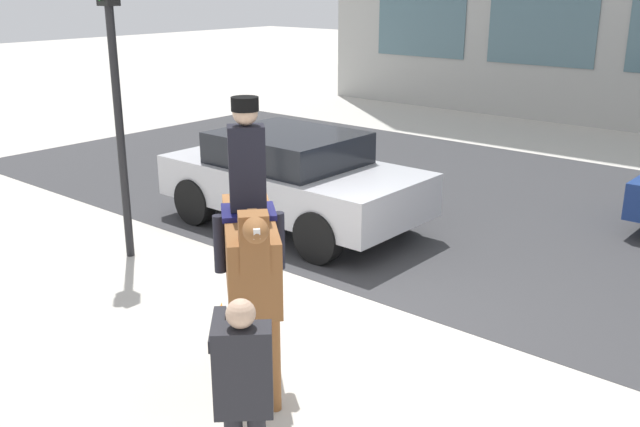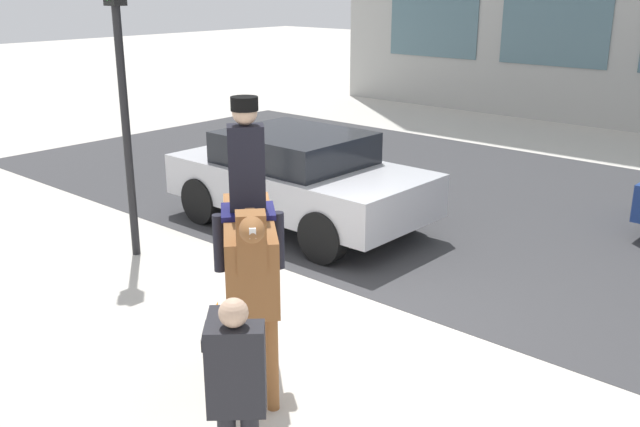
{
  "view_description": "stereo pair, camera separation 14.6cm",
  "coord_description": "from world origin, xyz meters",
  "px_view_note": "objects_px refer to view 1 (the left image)",
  "views": [
    {
      "loc": [
        4.32,
        -5.84,
        3.63
      ],
      "look_at": [
        0.23,
        -0.99,
        1.56
      ],
      "focal_mm": 40.0,
      "sensor_mm": 36.0,
      "label": 1
    },
    {
      "loc": [
        4.43,
        -5.74,
        3.63
      ],
      "look_at": [
        0.23,
        -0.99,
        1.56
      ],
      "focal_mm": 40.0,
      "sensor_mm": 36.0,
      "label": 2
    }
  ],
  "objects_px": {
    "street_car_near_lane": "(292,177)",
    "traffic_light": "(112,57)",
    "mounted_horse_lead": "(250,246)",
    "pedestrian_bystander": "(242,391)"
  },
  "relations": [
    {
      "from": "pedestrian_bystander",
      "to": "street_car_near_lane",
      "type": "height_order",
      "value": "pedestrian_bystander"
    },
    {
      "from": "mounted_horse_lead",
      "to": "traffic_light",
      "type": "relative_size",
      "value": 0.66
    },
    {
      "from": "street_car_near_lane",
      "to": "traffic_light",
      "type": "relative_size",
      "value": 1.01
    },
    {
      "from": "pedestrian_bystander",
      "to": "traffic_light",
      "type": "distance_m",
      "value": 5.71
    },
    {
      "from": "street_car_near_lane",
      "to": "mounted_horse_lead",
      "type": "bearing_deg",
      "value": -52.37
    },
    {
      "from": "pedestrian_bystander",
      "to": "traffic_light",
      "type": "height_order",
      "value": "traffic_light"
    },
    {
      "from": "mounted_horse_lead",
      "to": "pedestrian_bystander",
      "type": "height_order",
      "value": "mounted_horse_lead"
    },
    {
      "from": "mounted_horse_lead",
      "to": "street_car_near_lane",
      "type": "distance_m",
      "value": 4.57
    },
    {
      "from": "traffic_light",
      "to": "mounted_horse_lead",
      "type": "bearing_deg",
      "value": -18.01
    },
    {
      "from": "street_car_near_lane",
      "to": "traffic_light",
      "type": "bearing_deg",
      "value": -110.04
    }
  ]
}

